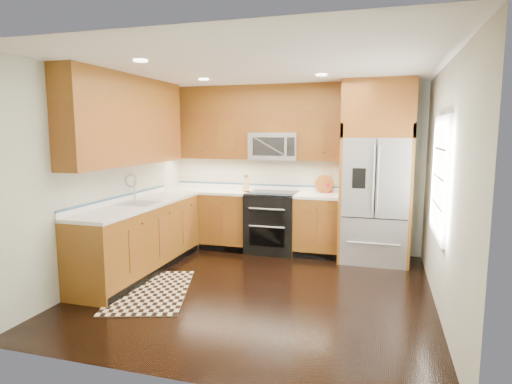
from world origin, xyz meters
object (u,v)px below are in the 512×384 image
(range, at_px, (272,222))
(utensil_crock, at_px, (328,186))
(refrigerator, at_px, (376,172))
(rug, at_px, (151,291))
(knife_block, at_px, (246,184))

(range, height_order, utensil_crock, utensil_crock)
(refrigerator, distance_m, utensil_crock, 0.82)
(rug, distance_m, utensil_crock, 3.13)
(rug, distance_m, knife_block, 2.43)
(refrigerator, height_order, utensil_crock, refrigerator)
(refrigerator, relative_size, utensil_crock, 8.12)
(range, relative_size, utensil_crock, 2.95)
(knife_block, xyz_separation_m, utensil_crock, (1.27, 0.22, 0.00))
(range, distance_m, knife_block, 0.73)
(rug, bearing_deg, knife_block, 58.92)
(range, xyz_separation_m, utensil_crock, (0.83, 0.26, 0.58))
(refrigerator, relative_size, knife_block, 9.66)
(range, bearing_deg, refrigerator, -1.40)
(rug, height_order, knife_block, knife_block)
(range, xyz_separation_m, knife_block, (-0.44, 0.04, 0.58))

